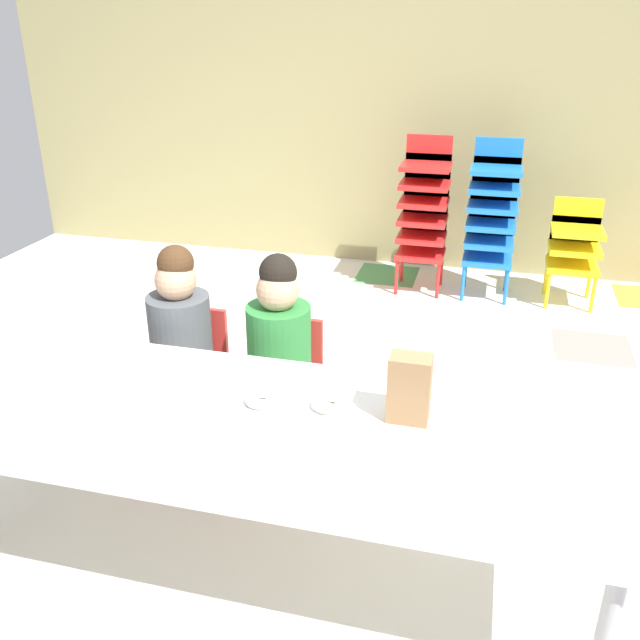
{
  "coord_description": "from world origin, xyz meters",
  "views": [
    {
      "loc": [
        0.71,
        -2.47,
        1.76
      ],
      "look_at": [
        0.2,
        -0.5,
        0.85
      ],
      "focal_mm": 38.34,
      "sensor_mm": 36.0,
      "label": 1
    }
  ],
  "objects_px": {
    "seated_child_middle_seat": "(280,341)",
    "kid_chair_blue_stack": "(492,212)",
    "paper_plate_center_table": "(51,407)",
    "craft_table": "(267,432)",
    "donut_powdered_on_plate": "(328,403)",
    "paper_bag_brown": "(409,388)",
    "donut_powdered_loose": "(261,399)",
    "kid_chair_red_stack": "(424,207)",
    "paper_plate_near_edge": "(328,408)",
    "seated_child_near_camera": "(181,330)",
    "kid_chair_yellow_stack": "(574,244)"
  },
  "relations": [
    {
      "from": "donut_powdered_loose",
      "to": "paper_plate_near_edge",
      "type": "bearing_deg",
      "value": 4.62
    },
    {
      "from": "kid_chair_blue_stack",
      "to": "paper_plate_center_table",
      "type": "bearing_deg",
      "value": -114.32
    },
    {
      "from": "paper_bag_brown",
      "to": "seated_child_near_camera",
      "type": "bearing_deg",
      "value": 153.18
    },
    {
      "from": "seated_child_middle_seat",
      "to": "kid_chair_blue_stack",
      "type": "relative_size",
      "value": 0.88
    },
    {
      "from": "seated_child_near_camera",
      "to": "kid_chair_yellow_stack",
      "type": "distance_m",
      "value": 2.79
    },
    {
      "from": "kid_chair_blue_stack",
      "to": "seated_child_near_camera",
      "type": "bearing_deg",
      "value": -119.17
    },
    {
      "from": "seated_child_near_camera",
      "to": "seated_child_middle_seat",
      "type": "xyz_separation_m",
      "value": [
        0.43,
        0.0,
        0.0
      ]
    },
    {
      "from": "craft_table",
      "to": "seated_child_near_camera",
      "type": "distance_m",
      "value": 0.87
    },
    {
      "from": "kid_chair_red_stack",
      "to": "donut_powdered_loose",
      "type": "distance_m",
      "value": 2.72
    },
    {
      "from": "donut_powdered_on_plate",
      "to": "paper_bag_brown",
      "type": "bearing_deg",
      "value": 2.22
    },
    {
      "from": "seated_child_near_camera",
      "to": "donut_powdered_loose",
      "type": "height_order",
      "value": "seated_child_near_camera"
    },
    {
      "from": "kid_chair_yellow_stack",
      "to": "paper_plate_near_edge",
      "type": "height_order",
      "value": "kid_chair_yellow_stack"
    },
    {
      "from": "seated_child_near_camera",
      "to": "seated_child_middle_seat",
      "type": "relative_size",
      "value": 1.0
    },
    {
      "from": "paper_bag_brown",
      "to": "kid_chair_red_stack",
      "type": "bearing_deg",
      "value": 95.5
    },
    {
      "from": "paper_plate_near_edge",
      "to": "donut_powdered_loose",
      "type": "height_order",
      "value": "donut_powdered_loose"
    },
    {
      "from": "seated_child_middle_seat",
      "to": "paper_bag_brown",
      "type": "height_order",
      "value": "seated_child_middle_seat"
    },
    {
      "from": "kid_chair_red_stack",
      "to": "paper_plate_near_edge",
      "type": "bearing_deg",
      "value": -89.96
    },
    {
      "from": "paper_bag_brown",
      "to": "paper_plate_center_table",
      "type": "distance_m",
      "value": 1.15
    },
    {
      "from": "craft_table",
      "to": "paper_plate_center_table",
      "type": "relative_size",
      "value": 12.02
    },
    {
      "from": "seated_child_middle_seat",
      "to": "donut_powdered_loose",
      "type": "height_order",
      "value": "seated_child_middle_seat"
    },
    {
      "from": "kid_chair_blue_stack",
      "to": "paper_plate_near_edge",
      "type": "xyz_separation_m",
      "value": [
        -0.45,
        -2.69,
        0.03
      ]
    },
    {
      "from": "paper_bag_brown",
      "to": "seated_child_middle_seat",
      "type": "bearing_deg",
      "value": 138.75
    },
    {
      "from": "kid_chair_red_stack",
      "to": "kid_chair_yellow_stack",
      "type": "height_order",
      "value": "kid_chair_red_stack"
    },
    {
      "from": "kid_chair_yellow_stack",
      "to": "paper_plate_near_edge",
      "type": "xyz_separation_m",
      "value": [
        -0.99,
        -2.69,
        0.21
      ]
    },
    {
      "from": "kid_chair_yellow_stack",
      "to": "paper_plate_center_table",
      "type": "bearing_deg",
      "value": -122.53
    },
    {
      "from": "paper_bag_brown",
      "to": "kid_chair_blue_stack",
      "type": "bearing_deg",
      "value": 85.99
    },
    {
      "from": "craft_table",
      "to": "donut_powdered_loose",
      "type": "relative_size",
      "value": 20.26
    },
    {
      "from": "kid_chair_red_stack",
      "to": "kid_chair_blue_stack",
      "type": "relative_size",
      "value": 1.0
    },
    {
      "from": "kid_chair_red_stack",
      "to": "paper_plate_near_edge",
      "type": "distance_m",
      "value": 2.69
    },
    {
      "from": "kid_chair_blue_stack",
      "to": "donut_powdered_loose",
      "type": "height_order",
      "value": "kid_chair_blue_stack"
    },
    {
      "from": "kid_chair_red_stack",
      "to": "donut_powdered_on_plate",
      "type": "height_order",
      "value": "kid_chair_red_stack"
    },
    {
      "from": "paper_plate_near_edge",
      "to": "donut_powdered_on_plate",
      "type": "relative_size",
      "value": 1.62
    },
    {
      "from": "kid_chair_red_stack",
      "to": "paper_plate_center_table",
      "type": "relative_size",
      "value": 5.78
    },
    {
      "from": "seated_child_middle_seat",
      "to": "donut_powdered_on_plate",
      "type": "xyz_separation_m",
      "value": [
        0.33,
        -0.53,
        0.07
      ]
    },
    {
      "from": "kid_chair_blue_stack",
      "to": "seated_child_middle_seat",
      "type": "bearing_deg",
      "value": -109.73
    },
    {
      "from": "seated_child_near_camera",
      "to": "paper_plate_center_table",
      "type": "height_order",
      "value": "seated_child_near_camera"
    },
    {
      "from": "craft_table",
      "to": "donut_powdered_on_plate",
      "type": "height_order",
      "value": "donut_powdered_on_plate"
    },
    {
      "from": "kid_chair_yellow_stack",
      "to": "donut_powdered_on_plate",
      "type": "xyz_separation_m",
      "value": [
        -0.99,
        -2.69,
        0.23
      ]
    },
    {
      "from": "craft_table",
      "to": "kid_chair_blue_stack",
      "type": "xyz_separation_m",
      "value": [
        0.61,
        2.81,
        0.02
      ]
    },
    {
      "from": "craft_table",
      "to": "paper_plate_center_table",
      "type": "distance_m",
      "value": 0.71
    },
    {
      "from": "seated_child_near_camera",
      "to": "paper_bag_brown",
      "type": "height_order",
      "value": "seated_child_near_camera"
    },
    {
      "from": "craft_table",
      "to": "donut_powdered_loose",
      "type": "distance_m",
      "value": 0.12
    },
    {
      "from": "kid_chair_red_stack",
      "to": "kid_chair_blue_stack",
      "type": "bearing_deg",
      "value": 0.0
    },
    {
      "from": "paper_plate_center_table",
      "to": "donut_powdered_loose",
      "type": "height_order",
      "value": "donut_powdered_loose"
    },
    {
      "from": "seated_child_near_camera",
      "to": "kid_chair_blue_stack",
      "type": "relative_size",
      "value": 0.88
    },
    {
      "from": "kid_chair_blue_stack",
      "to": "paper_plate_center_table",
      "type": "relative_size",
      "value": 5.78
    },
    {
      "from": "kid_chair_blue_stack",
      "to": "donut_powdered_on_plate",
      "type": "bearing_deg",
      "value": -99.38
    },
    {
      "from": "seated_child_middle_seat",
      "to": "paper_bag_brown",
      "type": "relative_size",
      "value": 4.17
    },
    {
      "from": "paper_bag_brown",
      "to": "donut_powdered_loose",
      "type": "relative_size",
      "value": 2.06
    },
    {
      "from": "seated_child_middle_seat",
      "to": "kid_chair_blue_stack",
      "type": "distance_m",
      "value": 2.3
    }
  ]
}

